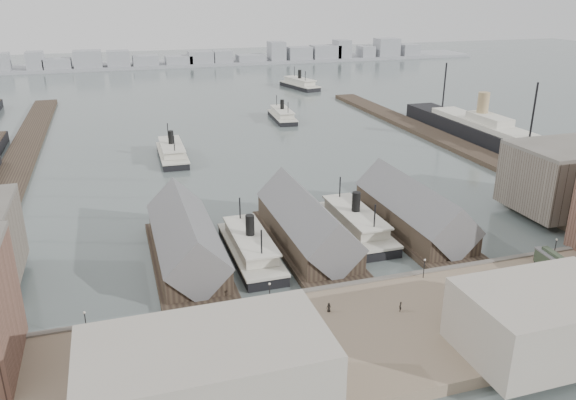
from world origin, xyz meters
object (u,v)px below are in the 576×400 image
object	(u,v)px
ocean_steamer	(480,130)
horse_cart_center	(291,323)
horse_cart_left	(140,350)
horse_cart_right	(478,307)
tram	(556,266)
ferry_docked_west	(251,247)

from	to	relation	value
ocean_steamer	horse_cart_center	bearing A→B (deg)	-136.74
horse_cart_left	horse_cart_center	world-z (taller)	horse_cart_center
horse_cart_left	horse_cart_right	bearing A→B (deg)	-85.98
horse_cart_left	horse_cart_right	size ratio (longest dim) A/B	1.00
ocean_steamer	horse_cart_left	world-z (taller)	ocean_steamer
tram	horse_cart_center	bearing A→B (deg)	-173.02
tram	horse_cart_left	size ratio (longest dim) A/B	2.21
horse_cart_center	horse_cart_right	distance (m)	31.79
horse_cart_center	horse_cart_right	xyz separation A→B (m)	(31.41, -4.91, -0.06)
ferry_docked_west	ocean_steamer	world-z (taller)	ocean_steamer
tram	horse_cart_center	xyz separation A→B (m)	(-52.99, -1.68, -1.05)
ocean_steamer	horse_cart_center	distance (m)	145.20
horse_cart_center	ocean_steamer	bearing A→B (deg)	-18.70
tram	horse_cart_right	world-z (taller)	tram
ocean_steamer	horse_cart_right	world-z (taller)	ocean_steamer
horse_cart_left	ocean_steamer	bearing A→B (deg)	-43.36
ocean_steamer	ferry_docked_west	bearing A→B (deg)	-146.55
ferry_docked_west	horse_cart_right	distance (m)	46.58
ferry_docked_west	horse_cart_left	bearing A→B (deg)	-128.82
horse_cart_left	horse_cart_right	distance (m)	55.21
ferry_docked_west	horse_cart_center	xyz separation A→B (m)	(-0.73, -30.14, 0.45)
ferry_docked_west	horse_cart_left	distance (m)	38.79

